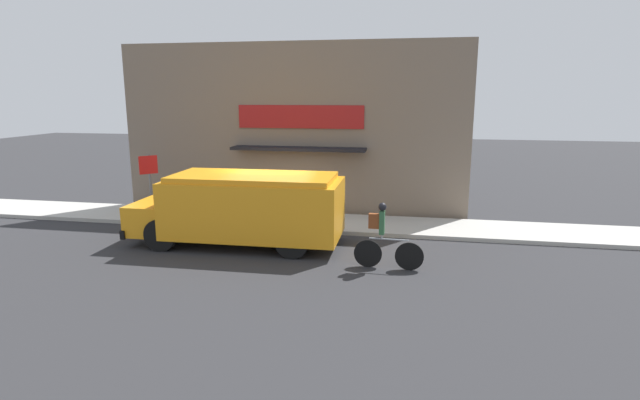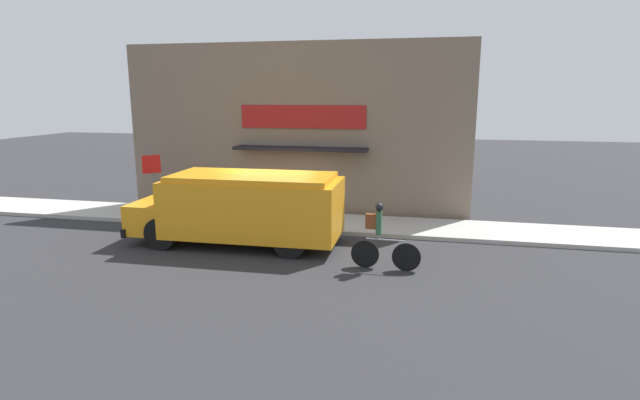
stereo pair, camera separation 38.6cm
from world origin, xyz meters
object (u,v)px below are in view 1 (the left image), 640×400
Objects in this scene: school_bus at (244,207)px; stop_sign_post at (149,175)px; cyclist at (384,238)px; trash_bin at (201,201)px.

stop_sign_post is (-3.98, 2.08, 0.46)m from school_bus.
cyclist is 0.80× the size of stop_sign_post.
trash_bin is at bearing 130.26° from school_bus.
cyclist is 2.21× the size of trash_bin.
school_bus is at bearing -48.94° from trash_bin.
stop_sign_post reaches higher than trash_bin.
school_bus is at bearing 165.13° from cyclist.
school_bus is 7.72× the size of trash_bin.
trash_bin is (-6.62, 4.31, -0.26)m from cyclist.
stop_sign_post is 1.94m from trash_bin.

